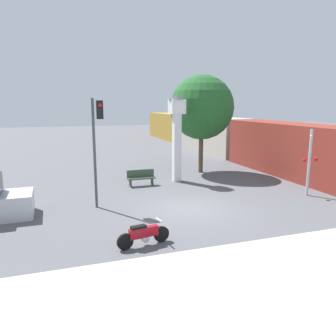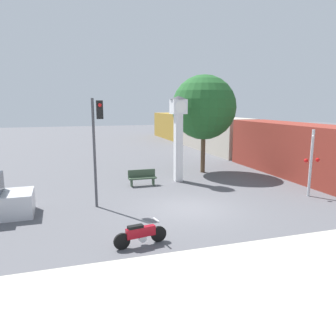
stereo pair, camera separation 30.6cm
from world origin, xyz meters
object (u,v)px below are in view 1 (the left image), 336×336
(freight_train, at_px, (211,134))
(railroad_crossing_signal, at_px, (310,160))
(traffic_light, at_px, (97,134))
(clock_tower, at_px, (177,126))
(street_tree, at_px, (202,108))
(motorcycle, at_px, (144,234))
(bench, at_px, (141,177))

(freight_train, distance_m, railroad_crossing_signal, 17.02)
(freight_train, bearing_deg, traffic_light, -130.22)
(freight_train, height_order, traffic_light, traffic_light)
(clock_tower, distance_m, street_tree, 3.34)
(street_tree, bearing_deg, freight_train, 60.74)
(motorcycle, relative_size, traffic_light, 0.38)
(bench, bearing_deg, railroad_crossing_signal, -31.69)
(traffic_light, height_order, railroad_crossing_signal, traffic_light)
(motorcycle, relative_size, railroad_crossing_signal, 0.55)
(street_tree, distance_m, bench, 6.69)
(motorcycle, bearing_deg, clock_tower, 53.29)
(clock_tower, distance_m, bench, 3.73)
(freight_train, height_order, railroad_crossing_signal, railroad_crossing_signal)
(railroad_crossing_signal, height_order, bench, railroad_crossing_signal)
(motorcycle, bearing_deg, freight_train, 48.75)
(railroad_crossing_signal, bearing_deg, traffic_light, 172.20)
(clock_tower, relative_size, bench, 3.20)
(traffic_light, bearing_deg, freight_train, 49.78)
(motorcycle, xyz_separation_m, street_tree, (6.74, 10.47, 4.02))
(clock_tower, bearing_deg, bench, -168.51)
(clock_tower, relative_size, traffic_light, 1.05)
(traffic_light, distance_m, railroad_crossing_signal, 10.60)
(railroad_crossing_signal, bearing_deg, freight_train, 81.18)
(motorcycle, distance_m, railroad_crossing_signal, 10.20)
(freight_train, relative_size, bench, 22.66)
(traffic_light, relative_size, bench, 3.06)
(motorcycle, height_order, traffic_light, traffic_light)
(motorcycle, distance_m, traffic_light, 5.63)
(freight_train, xyz_separation_m, bench, (-10.25, -12.10, -1.21))
(clock_tower, bearing_deg, street_tree, 38.33)
(clock_tower, relative_size, street_tree, 0.78)
(railroad_crossing_signal, bearing_deg, clock_tower, 135.47)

